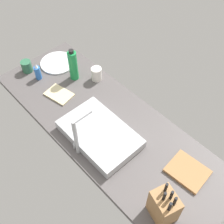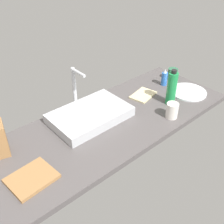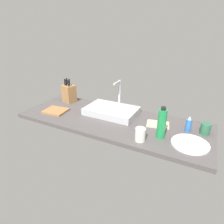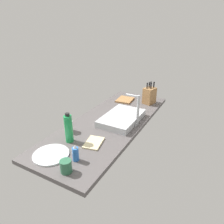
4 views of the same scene
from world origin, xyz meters
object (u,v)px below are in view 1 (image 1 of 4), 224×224
faucet (77,134)px  coffee_mug (97,74)px  soap_bottle (38,72)px  dish_towel (59,94)px  knife_block (164,206)px  water_bottle (73,65)px  ceramic_cup (27,66)px  sink_basin (100,134)px  cutting_board (188,171)px  dinner_plate (58,63)px

faucet → coffee_mug: faucet is taller
soap_bottle → dish_towel: 24.02cm
coffee_mug → faucet: bearing=130.0°
faucet → knife_block: faucet is taller
water_bottle → ceramic_cup: 36.83cm
sink_basin → cutting_board: sink_basin is taller
knife_block → dinner_plate: bearing=3.5°
sink_basin → dinner_plate: (72.85, -20.81, -2.48)cm
water_bottle → soap_bottle: bearing=48.8°
sink_basin → dinner_plate: sink_basin is taller
faucet → dish_towel: faucet is taller
sink_basin → dinner_plate: 75.80cm
cutting_board → dinner_plate: size_ratio=0.82×
knife_block → dish_towel: bearing=10.3°
sink_basin → dinner_plate: bearing=-15.9°
cutting_board → faucet: bearing=34.5°
water_bottle → dinner_plate: size_ratio=0.95×
sink_basin → knife_block: bearing=172.2°
sink_basin → water_bottle: 56.47cm
soap_bottle → ceramic_cup: soap_bottle is taller
sink_basin → ceramic_cup: 81.00cm
cutting_board → coffee_mug: coffee_mug is taller
knife_block → soap_bottle: (124.75, -9.20, -4.00)cm
soap_bottle → ceramic_cup: (12.25, 1.84, -1.20)cm
water_bottle → coffee_mug: size_ratio=2.51×
knife_block → ceramic_cup: knife_block is taller
cutting_board → coffee_mug: bearing=-7.1°
cutting_board → dish_towel: cutting_board is taller
dinner_plate → ceramic_cup: bearing=68.9°
dish_towel → knife_block: bearing=174.4°
coffee_mug → ceramic_cup: 52.19cm
knife_block → dinner_plate: 132.26cm
knife_block → dinner_plate: size_ratio=0.97×
ceramic_cup → dinner_plate: bearing=-111.1°
sink_basin → coffee_mug: size_ratio=4.86×
dish_towel → ceramic_cup: 36.04cm
knife_block → dinner_plate: knife_block is taller
faucet → ceramic_cup: 82.44cm
cutting_board → dinner_plate: 123.41cm
soap_bottle → ceramic_cup: size_ratio=1.49×
dinner_plate → coffee_mug: coffee_mug is taller
cutting_board → ceramic_cup: 133.23cm
coffee_mug → water_bottle: bearing=42.0°
soap_bottle → dish_towel: bearing=-178.0°
knife_block → water_bottle: size_ratio=1.02×
soap_bottle → water_bottle: bearing=-131.2°
sink_basin → dish_towel: size_ratio=2.62×
faucet → coffee_mug: 61.83cm
sink_basin → water_bottle: (51.76, -20.92, 8.49)cm
faucet → water_bottle: bearing=-35.0°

